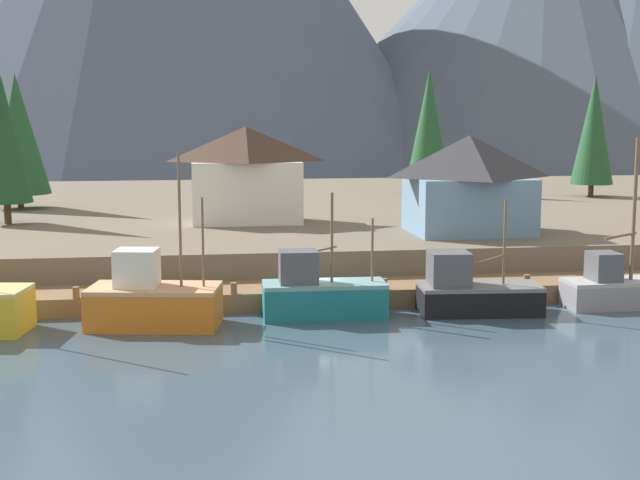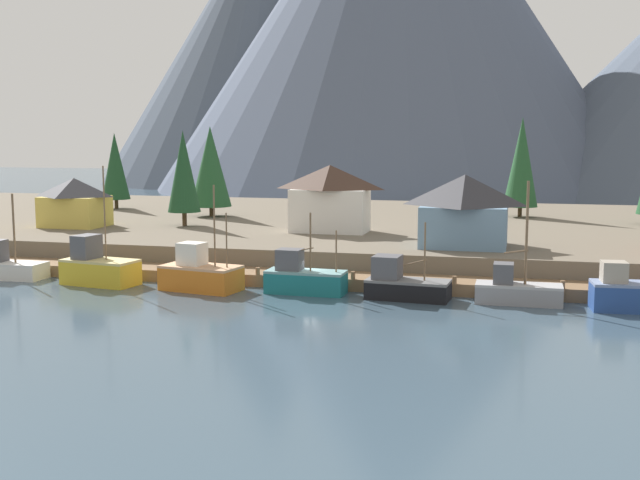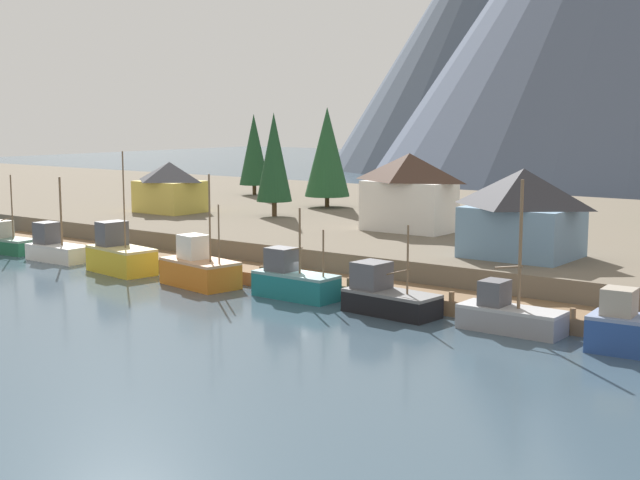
% 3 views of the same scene
% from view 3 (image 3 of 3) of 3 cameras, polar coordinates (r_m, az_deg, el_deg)
% --- Properties ---
extents(ground_plane, '(400.00, 400.00, 1.00)m').
position_cam_3_polar(ground_plane, '(80.54, 7.70, -1.52)').
color(ground_plane, '#384C5B').
extents(dock, '(80.00, 4.00, 1.60)m').
position_cam_3_polar(dock, '(65.51, -0.07, -2.77)').
color(dock, brown).
rests_on(dock, ground_plane).
extents(shoreline_bank, '(400.00, 56.00, 2.50)m').
position_cam_3_polar(shoreline_bank, '(90.83, 11.45, 0.59)').
color(shoreline_bank, '#665B4C').
rests_on(shoreline_bank, ground_plane).
extents(mountain_west_peak, '(92.30, 92.30, 75.99)m').
position_cam_3_polar(mountain_west_peak, '(221.69, 13.09, 14.39)').
color(mountain_west_peak, '#475160').
rests_on(mountain_west_peak, ground_plane).
extents(fishing_boat_green, '(6.42, 2.82, 7.32)m').
position_cam_3_polar(fishing_boat_green, '(87.96, -19.51, -0.12)').
color(fishing_boat_green, '#1E5B3D').
rests_on(fishing_boat_green, ground_plane).
extents(fishing_boat_white, '(6.08, 2.72, 7.43)m').
position_cam_3_polar(fishing_boat_white, '(81.77, -16.53, -0.52)').
color(fishing_boat_white, silver).
rests_on(fishing_boat_white, ground_plane).
extents(fishing_boat_yellow, '(6.63, 3.88, 9.91)m').
position_cam_3_polar(fishing_boat_yellow, '(74.23, -12.69, -0.99)').
color(fishing_boat_yellow, gold).
rests_on(fishing_boat_yellow, ground_plane).
extents(fishing_boat_orange, '(6.71, 4.20, 8.51)m').
position_cam_3_polar(fishing_boat_orange, '(67.43, -7.74, -1.86)').
color(fishing_boat_orange, '#CC6B1E').
rests_on(fishing_boat_orange, ground_plane).
extents(fishing_boat_teal, '(6.32, 2.60, 6.41)m').
position_cam_3_polar(fishing_boat_teal, '(62.53, -1.71, -2.65)').
color(fishing_boat_teal, '#196B70').
rests_on(fishing_boat_teal, ground_plane).
extents(fishing_boat_black, '(6.44, 3.16, 5.93)m').
position_cam_3_polar(fishing_boat_black, '(57.75, 4.30, -3.63)').
color(fishing_boat_black, black).
rests_on(fishing_boat_black, ground_plane).
extents(fishing_boat_grey, '(6.26, 2.35, 9.09)m').
position_cam_3_polar(fishing_boat_grey, '(54.17, 12.00, -4.70)').
color(fishing_boat_grey, gray).
rests_on(fishing_boat_grey, ground_plane).
extents(house_yellow, '(6.78, 5.34, 5.32)m').
position_cam_3_polar(house_yellow, '(95.54, -9.59, 3.40)').
color(house_yellow, gold).
rests_on(house_yellow, shoreline_bank).
extents(house_blue, '(7.88, 6.64, 6.45)m').
position_cam_3_polar(house_blue, '(66.10, 12.85, 1.77)').
color(house_blue, '#6689A8').
rests_on(house_blue, shoreline_bank).
extents(house_white, '(8.14, 4.61, 6.91)m').
position_cam_3_polar(house_white, '(79.27, 5.72, 3.12)').
color(house_white, silver).
rests_on(house_white, shoreline_bank).
extents(conifer_near_left, '(3.62, 3.62, 10.49)m').
position_cam_3_polar(conifer_near_left, '(90.35, -2.97, 5.32)').
color(conifer_near_left, '#4C3823').
rests_on(conifer_near_left, shoreline_bank).
extents(conifer_mid_right, '(3.84, 3.84, 10.35)m').
position_cam_3_polar(conifer_mid_right, '(114.97, -4.25, 5.80)').
color(conifer_mid_right, '#4C3823').
rests_on(conifer_mid_right, shoreline_bank).
extents(conifer_back_right, '(5.03, 5.03, 11.10)m').
position_cam_3_polar(conifer_back_right, '(99.21, 0.46, 5.67)').
color(conifer_back_right, '#4C3823').
rests_on(conifer_back_right, shoreline_bank).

